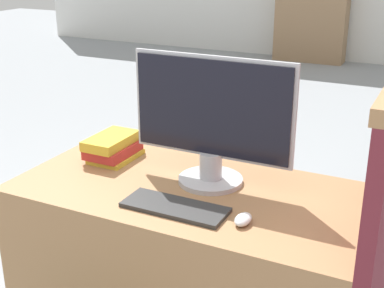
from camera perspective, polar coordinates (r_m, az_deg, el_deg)
desk at (r=2.29m, az=-0.16°, el=-13.04°), size 1.38×0.72×0.73m
carrel_divider at (r=1.98m, az=19.09°, el=-11.05°), size 0.07×0.71×1.25m
monitor at (r=2.06m, az=2.09°, el=2.51°), size 0.66×0.26×0.51m
keyboard at (r=1.94m, az=-1.83°, el=-6.77°), size 0.39×0.15×0.02m
mouse at (r=1.85m, az=5.47°, el=-8.00°), size 0.05×0.09×0.03m
book_stack at (r=2.39m, az=-8.45°, el=-0.35°), size 0.18×0.26×0.11m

